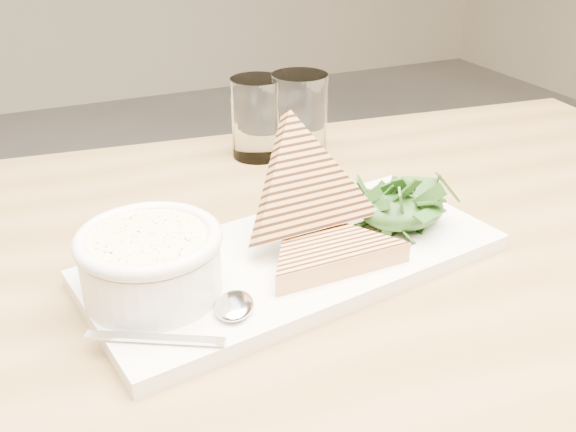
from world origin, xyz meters
name	(u,v)px	position (x,y,z in m)	size (l,w,h in m)	color
table_top	(352,256)	(-0.13, -0.08, 0.71)	(1.15, 0.77, 0.04)	olive
table_leg_br	(483,278)	(0.39, 0.25, 0.35)	(0.06, 0.06, 0.69)	olive
platter	(296,259)	(-0.21, -0.10, 0.74)	(0.43, 0.19, 0.02)	white
soup_bowl	(152,269)	(-0.36, -0.11, 0.77)	(0.13, 0.13, 0.05)	white
soup	(149,240)	(-0.36, -0.11, 0.80)	(0.11, 0.11, 0.01)	#F5EAA8
bowl_rim	(148,239)	(-0.36, -0.11, 0.81)	(0.13, 0.13, 0.01)	white
sandwich_flat	(325,249)	(-0.19, -0.12, 0.76)	(0.17, 0.17, 0.02)	#B9824B
sandwich_lean	(306,191)	(-0.19, -0.08, 0.80)	(0.17, 0.17, 0.09)	#B9824B
salad_base	(402,209)	(-0.08, -0.09, 0.77)	(0.10, 0.08, 0.04)	black
arugula_pile	(403,203)	(-0.08, -0.09, 0.78)	(0.11, 0.10, 0.05)	#2E6221
spoon_bowl	(234,305)	(-0.31, -0.17, 0.76)	(0.04, 0.05, 0.01)	silver
spoon_handle	(155,338)	(-0.38, -0.19, 0.75)	(0.12, 0.01, 0.00)	silver
glass_near	(258,118)	(-0.13, 0.20, 0.79)	(0.08, 0.08, 0.12)	white
glass_far	(299,116)	(-0.08, 0.18, 0.79)	(0.08, 0.08, 0.12)	white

